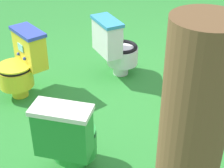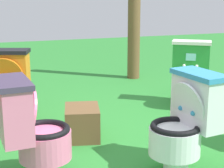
# 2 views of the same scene
# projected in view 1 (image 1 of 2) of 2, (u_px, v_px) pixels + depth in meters

# --- Properties ---
(ground) EXTENTS (14.00, 14.00, 0.00)m
(ground) POSITION_uv_depth(u_px,v_px,m) (153.00, 97.00, 3.93)
(ground) COLOR #2D8433
(toilet_pink) EXTENTS (0.52, 0.45, 0.73)m
(toilet_pink) POSITION_uv_depth(u_px,v_px,m) (206.00, 42.00, 4.26)
(toilet_pink) COLOR pink
(toilet_pink) RESTS_ON ground
(toilet_green) EXTENTS (0.60, 0.63, 0.73)m
(toilet_green) POSITION_uv_depth(u_px,v_px,m) (69.00, 138.00, 2.77)
(toilet_green) COLOR green
(toilet_green) RESTS_ON ground
(toilet_yellow) EXTENTS (0.60, 0.55, 0.73)m
(toilet_yellow) POSITION_uv_depth(u_px,v_px,m) (22.00, 64.00, 3.80)
(toilet_yellow) COLOR yellow
(toilet_yellow) RESTS_ON ground
(toilet_white) EXTENTS (0.55, 0.47, 0.73)m
(toilet_white) POSITION_uv_depth(u_px,v_px,m) (115.00, 47.00, 4.15)
(toilet_white) COLOR white
(toilet_white) RESTS_ON ground
(small_crate) EXTENTS (0.38, 0.44, 0.28)m
(small_crate) POSITION_uv_depth(u_px,v_px,m) (191.00, 93.00, 3.73)
(small_crate) COLOR brown
(small_crate) RESTS_ON ground
(lemon_bucket) EXTENTS (0.22, 0.22, 0.28)m
(lemon_bucket) POSITION_uv_depth(u_px,v_px,m) (188.00, 23.00, 5.45)
(lemon_bucket) COLOR #B7B7BF
(lemon_bucket) RESTS_ON ground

